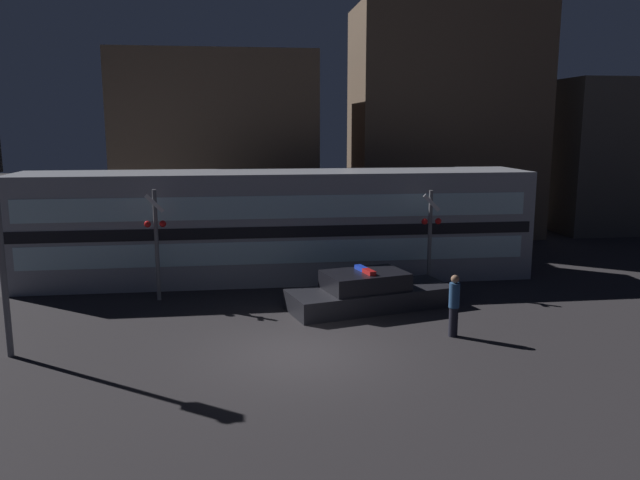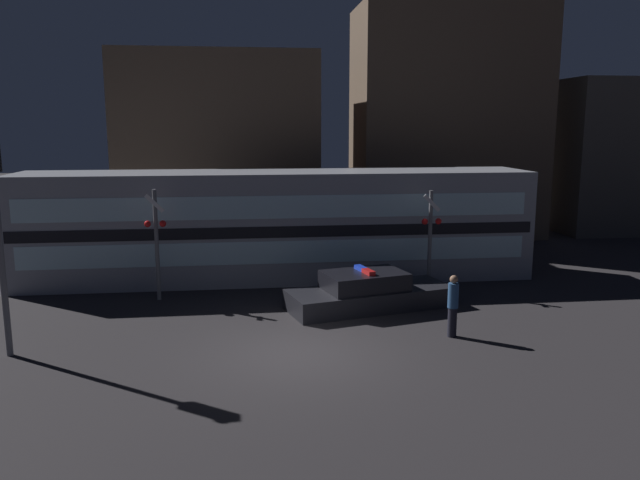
% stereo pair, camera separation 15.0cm
% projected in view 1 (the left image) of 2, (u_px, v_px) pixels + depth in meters
% --- Properties ---
extents(ground_plane, '(120.00, 120.00, 0.00)m').
position_uv_depth(ground_plane, '(299.00, 353.00, 14.68)').
color(ground_plane, '#262326').
extents(train, '(17.44, 2.99, 3.73)m').
position_uv_depth(train, '(277.00, 225.00, 21.69)').
color(train, gray).
rests_on(train, ground_plane).
extents(police_car, '(5.12, 2.89, 1.21)m').
position_uv_depth(police_car, '(369.00, 293.00, 18.27)').
color(police_car, black).
rests_on(police_car, ground_plane).
extents(pedestrian, '(0.27, 0.27, 1.60)m').
position_uv_depth(pedestrian, '(454.00, 305.00, 15.71)').
color(pedestrian, black).
rests_on(pedestrian, ground_plane).
extents(crossing_signal_near, '(0.65, 0.29, 3.25)m').
position_uv_depth(crossing_signal_near, '(430.00, 235.00, 20.02)').
color(crossing_signal_near, slate).
rests_on(crossing_signal_near, ground_plane).
extents(crossing_signal_far, '(0.65, 0.29, 3.40)m').
position_uv_depth(crossing_signal_far, '(156.00, 239.00, 18.79)').
color(crossing_signal_far, slate).
rests_on(crossing_signal_far, ground_plane).
extents(building_left, '(8.68, 5.69, 8.39)m').
position_uv_depth(building_left, '(218.00, 150.00, 28.41)').
color(building_left, brown).
rests_on(building_left, ground_plane).
extents(building_center, '(8.72, 4.51, 10.69)m').
position_uv_depth(building_center, '(445.00, 124.00, 29.86)').
color(building_center, brown).
rests_on(building_center, ground_plane).
extents(building_right, '(7.76, 5.08, 7.51)m').
position_uv_depth(building_right, '(624.00, 156.00, 31.79)').
color(building_right, '#47423D').
rests_on(building_right, ground_plane).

